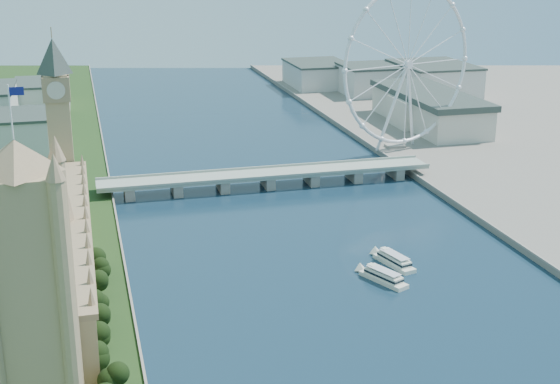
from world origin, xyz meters
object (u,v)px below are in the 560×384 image
object	(u,v)px
london_eye	(408,65)
tour_boat_far	(394,265)
victoria_tower	(29,281)
tour_boat_near	(383,282)

from	to	relation	value
london_eye	tour_boat_far	world-z (taller)	london_eye
victoria_tower	tour_boat_far	size ratio (longest dim) A/B	3.81
victoria_tower	tour_boat_far	xyz separation A→B (m)	(164.89, 101.37, -54.49)
london_eye	tour_boat_far	bearing A→B (deg)	-114.39
london_eye	tour_boat_near	size ratio (longest dim) A/B	4.26
tour_boat_far	victoria_tower	bearing A→B (deg)	-163.28
tour_boat_near	tour_boat_far	xyz separation A→B (m)	(12.58, 17.21, 0.00)
london_eye	tour_boat_near	xyz separation A→B (m)	(-102.67, -215.92, -67.52)
victoria_tower	tour_boat_far	distance (m)	201.08
victoria_tower	tour_boat_near	size ratio (longest dim) A/B	3.84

